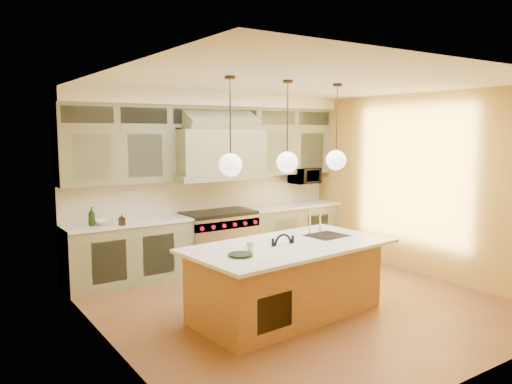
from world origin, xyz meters
TOP-DOWN VIEW (x-y plane):
  - floor at (0.00, 0.00)m, footprint 5.00×5.00m
  - ceiling at (0.00, 0.00)m, footprint 5.00×5.00m
  - wall_back at (0.00, 2.50)m, footprint 5.00×0.00m
  - wall_front at (0.00, -2.50)m, footprint 5.00×0.00m
  - wall_left at (-2.50, 0.00)m, footprint 0.00×5.00m
  - wall_right at (2.50, 0.00)m, footprint 0.00×5.00m
  - back_cabinetry at (0.00, 2.23)m, footprint 5.00×0.77m
  - range at (0.00, 2.14)m, footprint 1.20×0.74m
  - kitchen_island at (-0.39, -0.25)m, footprint 2.67×1.56m
  - counter_stool at (-0.48, -0.42)m, footprint 0.39×0.39m
  - microwave at (1.95, 2.25)m, footprint 0.54×0.37m
  - oil_bottle_a at (-2.09, 2.15)m, footprint 0.12×0.12m
  - oil_bottle_b at (-1.72, 1.92)m, footprint 0.08×0.08m
  - fruit_bowl at (-1.90, 2.15)m, footprint 0.30×0.30m
  - cup at (-0.97, -0.30)m, footprint 0.10×0.10m
  - pendant_left at (-1.20, -0.25)m, footprint 0.26×0.26m
  - pendant_center at (-0.40, -0.25)m, footprint 0.26×0.26m
  - pendant_right at (0.40, -0.25)m, footprint 0.26×0.26m

SIDE VIEW (x-z plane):
  - floor at x=0.00m, z-range 0.00..0.00m
  - kitchen_island at x=-0.39m, z-range -0.20..1.15m
  - range at x=0.00m, z-range 0.01..0.97m
  - counter_stool at x=-0.48m, z-range 0.07..1.13m
  - cup at x=-0.97m, z-range 0.92..1.01m
  - fruit_bowl at x=-1.90m, z-range 0.94..1.01m
  - oil_bottle_b at x=-1.72m, z-range 0.94..1.11m
  - oil_bottle_a at x=-2.09m, z-range 0.94..1.21m
  - back_cabinetry at x=0.00m, z-range -0.02..2.88m
  - microwave at x=1.95m, z-range 1.30..1.60m
  - wall_back at x=0.00m, z-range -1.05..3.95m
  - wall_front at x=0.00m, z-range -1.05..3.95m
  - wall_left at x=-2.50m, z-range -1.05..3.95m
  - wall_right at x=2.50m, z-range -1.05..3.95m
  - pendant_left at x=-1.20m, z-range 1.39..2.50m
  - pendant_center at x=-0.40m, z-range 1.39..2.50m
  - pendant_right at x=0.40m, z-range 1.39..2.50m
  - ceiling at x=0.00m, z-range 2.90..2.90m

